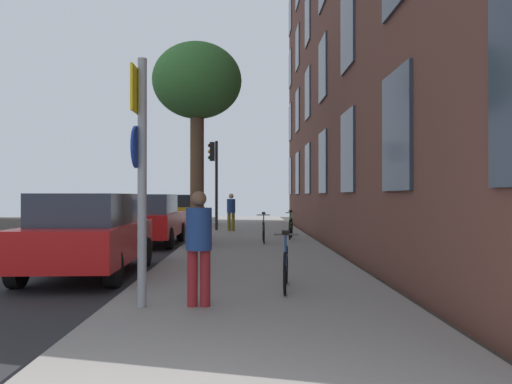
{
  "coord_description": "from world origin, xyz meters",
  "views": [
    {
      "loc": [
        0.9,
        -2.49,
        1.59
      ],
      "look_at": [
        1.19,
        12.72,
        1.7
      ],
      "focal_mm": 36.48,
      "sensor_mm": 36.0,
      "label": 1
    }
  ],
  "objects_px": {
    "sign_post": "(140,163)",
    "bicycle_1": "(264,231)",
    "bicycle_2": "(291,228)",
    "traffic_light": "(214,169)",
    "pedestrian_0": "(199,240)",
    "tree_near": "(197,85)",
    "car_2": "(185,211)",
    "car_1": "(150,219)",
    "pedestrian_1": "(231,210)",
    "bicycle_0": "(286,266)",
    "car_0": "(88,234)"
  },
  "relations": [
    {
      "from": "tree_near",
      "to": "car_2",
      "type": "distance_m",
      "value": 11.77
    },
    {
      "from": "sign_post",
      "to": "car_2",
      "type": "relative_size",
      "value": 0.81
    },
    {
      "from": "pedestrian_0",
      "to": "car_0",
      "type": "height_order",
      "value": "pedestrian_0"
    },
    {
      "from": "car_0",
      "to": "tree_near",
      "type": "bearing_deg",
      "value": 70.53
    },
    {
      "from": "sign_post",
      "to": "pedestrian_0",
      "type": "xyz_separation_m",
      "value": [
        0.78,
        0.01,
        -1.03
      ]
    },
    {
      "from": "sign_post",
      "to": "car_1",
      "type": "xyz_separation_m",
      "value": [
        -1.65,
        9.72,
        -1.19
      ]
    },
    {
      "from": "bicycle_1",
      "to": "car_0",
      "type": "relative_size",
      "value": 0.38
    },
    {
      "from": "bicycle_0",
      "to": "bicycle_1",
      "type": "height_order",
      "value": "bicycle_1"
    },
    {
      "from": "traffic_light",
      "to": "sign_post",
      "type": "bearing_deg",
      "value": -90.15
    },
    {
      "from": "sign_post",
      "to": "car_1",
      "type": "relative_size",
      "value": 0.76
    },
    {
      "from": "tree_near",
      "to": "car_1",
      "type": "relative_size",
      "value": 1.36
    },
    {
      "from": "pedestrian_0",
      "to": "car_1",
      "type": "height_order",
      "value": "pedestrian_0"
    },
    {
      "from": "sign_post",
      "to": "bicycle_1",
      "type": "xyz_separation_m",
      "value": [
        1.95,
        9.3,
        -1.54
      ]
    },
    {
      "from": "traffic_light",
      "to": "bicycle_0",
      "type": "bearing_deg",
      "value": -81.92
    },
    {
      "from": "traffic_light",
      "to": "tree_near",
      "type": "xyz_separation_m",
      "value": [
        -0.05,
        -7.17,
        2.08
      ]
    },
    {
      "from": "sign_post",
      "to": "car_2",
      "type": "xyz_separation_m",
      "value": [
        -1.63,
        19.07,
        -1.19
      ]
    },
    {
      "from": "tree_near",
      "to": "car_0",
      "type": "height_order",
      "value": "tree_near"
    },
    {
      "from": "sign_post",
      "to": "bicycle_0",
      "type": "relative_size",
      "value": 1.99
    },
    {
      "from": "tree_near",
      "to": "bicycle_2",
      "type": "distance_m",
      "value": 5.83
    },
    {
      "from": "pedestrian_0",
      "to": "pedestrian_1",
      "type": "relative_size",
      "value": 0.99
    },
    {
      "from": "bicycle_1",
      "to": "bicycle_2",
      "type": "distance_m",
      "value": 1.73
    },
    {
      "from": "tree_near",
      "to": "car_0",
      "type": "xyz_separation_m",
      "value": [
        -1.68,
        -4.76,
        -3.96
      ]
    },
    {
      "from": "tree_near",
      "to": "pedestrian_0",
      "type": "distance_m",
      "value": 8.98
    },
    {
      "from": "sign_post",
      "to": "pedestrian_1",
      "type": "xyz_separation_m",
      "value": [
        0.78,
        14.73,
        -1.02
      ]
    },
    {
      "from": "car_1",
      "to": "pedestrian_1",
      "type": "bearing_deg",
      "value": 64.09
    },
    {
      "from": "bicycle_0",
      "to": "bicycle_1",
      "type": "xyz_separation_m",
      "value": [
        -0.08,
        8.04,
        0.01
      ]
    },
    {
      "from": "tree_near",
      "to": "car_1",
      "type": "xyz_separation_m",
      "value": [
        -1.64,
        1.61,
        -3.96
      ]
    },
    {
      "from": "bicycle_1",
      "to": "car_1",
      "type": "relative_size",
      "value": 0.38
    },
    {
      "from": "traffic_light",
      "to": "pedestrian_0",
      "type": "bearing_deg",
      "value": -87.25
    },
    {
      "from": "pedestrian_0",
      "to": "bicycle_1",
      "type": "bearing_deg",
      "value": 82.8
    },
    {
      "from": "bicycle_0",
      "to": "car_2",
      "type": "relative_size",
      "value": 0.41
    },
    {
      "from": "car_2",
      "to": "tree_near",
      "type": "bearing_deg",
      "value": -81.59
    },
    {
      "from": "pedestrian_1",
      "to": "sign_post",
      "type": "bearing_deg",
      "value": -93.03
    },
    {
      "from": "car_0",
      "to": "car_1",
      "type": "height_order",
      "value": "same"
    },
    {
      "from": "bicycle_2",
      "to": "pedestrian_0",
      "type": "bearing_deg",
      "value": -101.34
    },
    {
      "from": "bicycle_2",
      "to": "car_1",
      "type": "xyz_separation_m",
      "value": [
        -4.58,
        -1.01,
        0.34
      ]
    },
    {
      "from": "bicycle_2",
      "to": "car_2",
      "type": "bearing_deg",
      "value": 118.64
    },
    {
      "from": "sign_post",
      "to": "car_2",
      "type": "height_order",
      "value": "sign_post"
    },
    {
      "from": "bicycle_0",
      "to": "car_2",
      "type": "xyz_separation_m",
      "value": [
        -3.66,
        17.81,
        0.36
      ]
    },
    {
      "from": "tree_near",
      "to": "bicycle_1",
      "type": "xyz_separation_m",
      "value": [
        1.96,
        1.2,
        -4.31
      ]
    },
    {
      "from": "pedestrian_0",
      "to": "car_1",
      "type": "bearing_deg",
      "value": 104.03
    },
    {
      "from": "pedestrian_0",
      "to": "car_2",
      "type": "relative_size",
      "value": 0.38
    },
    {
      "from": "bicycle_0",
      "to": "bicycle_2",
      "type": "distance_m",
      "value": 9.5
    },
    {
      "from": "tree_near",
      "to": "pedestrian_0",
      "type": "bearing_deg",
      "value": -84.44
    },
    {
      "from": "traffic_light",
      "to": "bicycle_2",
      "type": "height_order",
      "value": "traffic_light"
    },
    {
      "from": "sign_post",
      "to": "tree_near",
      "type": "relative_size",
      "value": 0.56
    },
    {
      "from": "bicycle_1",
      "to": "car_0",
      "type": "height_order",
      "value": "car_0"
    },
    {
      "from": "bicycle_0",
      "to": "bicycle_1",
      "type": "relative_size",
      "value": 1.01
    },
    {
      "from": "bicycle_1",
      "to": "pedestrian_0",
      "type": "relative_size",
      "value": 1.07
    },
    {
      "from": "bicycle_1",
      "to": "pedestrian_1",
      "type": "height_order",
      "value": "pedestrian_1"
    }
  ]
}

